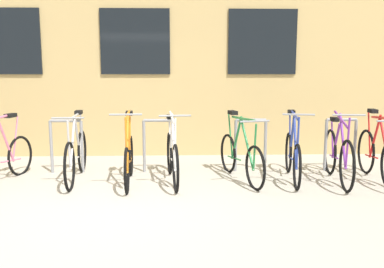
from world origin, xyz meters
TOP-DOWN VIEW (x-y plane):
  - ground_plane at (0.00, 0.00)m, footprint 42.00×42.00m
  - storefront_building at (0.00, 6.82)m, footprint 28.00×7.28m
  - bike_rack at (0.49, 1.90)m, footprint 6.54×0.05m
  - bicycle_blue at (2.54, 1.36)m, footprint 0.44×1.69m
  - bicycle_red at (3.80, 1.25)m, footprint 0.44×1.73m
  - bicycle_white at (0.71, 1.32)m, footprint 0.44×1.72m
  - bicycle_silver at (-0.75, 1.45)m, footprint 0.44×1.80m
  - bicycle_green at (1.74, 1.38)m, footprint 0.56×1.67m
  - bicycle_pink at (-1.84, 1.34)m, footprint 0.50×1.59m
  - bicycle_orange at (0.07, 1.25)m, footprint 0.44×1.64m
  - bicycle_purple at (3.19, 1.23)m, footprint 0.44×1.73m

SIDE VIEW (x-z plane):
  - ground_plane at x=0.00m, z-range 0.00..0.00m
  - bicycle_pink at x=-1.84m, z-range -0.16..0.89m
  - bicycle_green at x=1.74m, z-range -0.15..0.89m
  - bicycle_orange at x=0.07m, z-range -0.17..0.93m
  - bicycle_blue at x=2.54m, z-range -0.16..0.92m
  - bicycle_white at x=0.71m, z-range -0.16..0.92m
  - bicycle_silver at x=-0.75m, z-range -0.13..0.91m
  - bicycle_red at x=3.80m, z-range -0.14..0.93m
  - bicycle_purple at x=3.19m, z-range -0.15..0.94m
  - bike_rack at x=0.49m, z-range 0.08..0.96m
  - storefront_building at x=0.00m, z-range 0.00..5.06m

